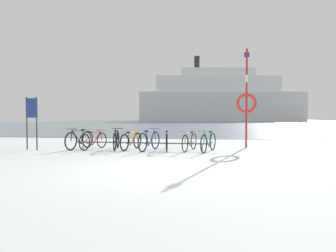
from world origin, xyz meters
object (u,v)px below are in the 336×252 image
(bicycle_1, at_px, (94,141))
(bicycle_3, at_px, (131,141))
(bicycle_0, at_px, (80,140))
(bicycle_4, at_px, (149,141))
(info_sign, at_px, (32,114))
(bicycle_6, at_px, (189,142))
(rescue_post, at_px, (246,101))
(ferry_ship, at_px, (220,99))
(bicycle_5, at_px, (167,141))
(bicycle_7, at_px, (208,142))
(bicycle_2, at_px, (116,140))

(bicycle_1, height_order, bicycle_3, bicycle_3)
(bicycle_0, bearing_deg, bicycle_4, -2.86)
(bicycle_1, height_order, info_sign, info_sign)
(bicycle_1, relative_size, bicycle_3, 1.02)
(bicycle_6, relative_size, rescue_post, 0.39)
(ferry_ship, bearing_deg, bicycle_4, -94.12)
(bicycle_4, height_order, ferry_ship, ferry_ship)
(info_sign, height_order, ferry_ship, ferry_ship)
(bicycle_4, bearing_deg, bicycle_0, 177.14)
(bicycle_0, height_order, bicycle_5, bicycle_0)
(bicycle_4, relative_size, ferry_ship, 0.04)
(bicycle_3, relative_size, rescue_post, 0.39)
(bicycle_0, distance_m, ferry_ship, 76.74)
(info_sign, bearing_deg, ferry_ship, 82.52)
(bicycle_0, height_order, bicycle_7, bicycle_0)
(rescue_post, bearing_deg, bicycle_2, -164.83)
(bicycle_1, height_order, rescue_post, rescue_post)
(bicycle_2, xyz_separation_m, ferry_ship, (6.84, 76.00, 5.92))
(bicycle_4, height_order, rescue_post, rescue_post)
(ferry_ship, bearing_deg, bicycle_6, -92.99)
(bicycle_6, height_order, bicycle_7, bicycle_7)
(bicycle_7, xyz_separation_m, rescue_post, (1.55, 1.67, 1.56))
(bicycle_6, bearing_deg, bicycle_5, 175.22)
(bicycle_0, bearing_deg, bicycle_1, 1.30)
(bicycle_4, distance_m, bicycle_6, 1.51)
(bicycle_1, relative_size, bicycle_6, 1.04)
(info_sign, relative_size, ferry_ship, 0.04)
(bicycle_0, bearing_deg, bicycle_2, 2.48)
(rescue_post, bearing_deg, bicycle_6, -146.43)
(rescue_post, bearing_deg, bicycle_4, -157.02)
(bicycle_7, bearing_deg, rescue_post, 47.12)
(bicycle_4, xyz_separation_m, bicycle_5, (0.63, 0.17, -0.00))
(bicycle_4, height_order, bicycle_7, bicycle_4)
(bicycle_2, relative_size, info_sign, 0.81)
(rescue_post, bearing_deg, bicycle_5, -155.56)
(bicycle_2, relative_size, bicycle_7, 1.01)
(bicycle_5, xyz_separation_m, bicycle_6, (0.87, -0.07, -0.02))
(bicycle_7, distance_m, ferry_ship, 76.58)
(bicycle_4, relative_size, bicycle_6, 1.09)
(bicycle_7, bearing_deg, bicycle_6, 165.86)
(bicycle_6, xyz_separation_m, bicycle_7, (0.70, -0.18, 0.01))
(bicycle_4, xyz_separation_m, ferry_ship, (5.48, 76.20, 5.91))
(bicycle_1, xyz_separation_m, bicycle_3, (1.50, 0.05, 0.00))
(bicycle_1, relative_size, bicycle_2, 1.00)
(bicycle_4, bearing_deg, bicycle_3, 164.99)
(bicycle_1, height_order, ferry_ship, ferry_ship)
(bicycle_1, xyz_separation_m, info_sign, (-2.30, -0.48, 1.05))
(bicycle_5, distance_m, ferry_ship, 76.41)
(bicycle_0, distance_m, bicycle_7, 5.05)
(bicycle_6, relative_size, ferry_ship, 0.03)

